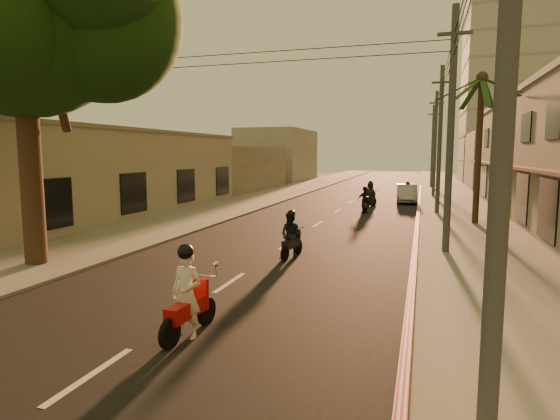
{
  "coord_description": "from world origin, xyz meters",
  "views": [
    {
      "loc": [
        5.28,
        -10.28,
        3.77
      ],
      "look_at": [
        -0.4,
        8.33,
        1.41
      ],
      "focal_mm": 30.0,
      "sensor_mm": 36.0,
      "label": 1
    }
  ],
  "objects_px": {
    "scooter_red": "(187,297)",
    "scooter_far_a": "(370,195)",
    "scooter_mid_b": "(365,201)",
    "parked_car": "(407,194)",
    "scooter_far_b": "(407,193)",
    "broadleaf_tree": "(34,3)",
    "scooter_mid_a": "(291,236)",
    "palm_tree": "(482,86)"
  },
  "relations": [
    {
      "from": "scooter_mid_a",
      "to": "parked_car",
      "type": "xyz_separation_m",
      "value": [
        3.34,
        21.01,
        -0.1
      ]
    },
    {
      "from": "scooter_red",
      "to": "scooter_far_a",
      "type": "bearing_deg",
      "value": 92.72
    },
    {
      "from": "scooter_mid_a",
      "to": "parked_car",
      "type": "distance_m",
      "value": 21.27
    },
    {
      "from": "scooter_red",
      "to": "scooter_mid_a",
      "type": "distance_m",
      "value": 7.68
    },
    {
      "from": "scooter_red",
      "to": "scooter_mid_b",
      "type": "bearing_deg",
      "value": 92.24
    },
    {
      "from": "scooter_mid_a",
      "to": "palm_tree",
      "type": "bearing_deg",
      "value": 62.74
    },
    {
      "from": "broadleaf_tree",
      "to": "scooter_mid_b",
      "type": "relative_size",
      "value": 6.99
    },
    {
      "from": "broadleaf_tree",
      "to": "scooter_far_a",
      "type": "bearing_deg",
      "value": 68.34
    },
    {
      "from": "parked_car",
      "to": "scooter_mid_a",
      "type": "bearing_deg",
      "value": -102.13
    },
    {
      "from": "scooter_far_a",
      "to": "scooter_red",
      "type": "bearing_deg",
      "value": -73.84
    },
    {
      "from": "palm_tree",
      "to": "scooter_red",
      "type": "xyz_separation_m",
      "value": [
        -7.24,
        -17.97,
        -6.29
      ]
    },
    {
      "from": "broadleaf_tree",
      "to": "scooter_far_b",
      "type": "height_order",
      "value": "broadleaf_tree"
    },
    {
      "from": "scooter_red",
      "to": "scooter_mid_a",
      "type": "bearing_deg",
      "value": 94.53
    },
    {
      "from": "scooter_red",
      "to": "parked_car",
      "type": "relative_size",
      "value": 0.46
    },
    {
      "from": "scooter_mid_b",
      "to": "parked_car",
      "type": "height_order",
      "value": "scooter_mid_b"
    },
    {
      "from": "scooter_red",
      "to": "scooter_far_b",
      "type": "relative_size",
      "value": 1.2
    },
    {
      "from": "scooter_far_a",
      "to": "scooter_mid_a",
      "type": "bearing_deg",
      "value": -74.63
    },
    {
      "from": "scooter_red",
      "to": "scooter_far_a",
      "type": "height_order",
      "value": "scooter_red"
    },
    {
      "from": "scooter_far_b",
      "to": "parked_car",
      "type": "height_order",
      "value": "scooter_far_b"
    },
    {
      "from": "scooter_far_b",
      "to": "scooter_far_a",
      "type": "bearing_deg",
      "value": -121.63
    },
    {
      "from": "scooter_mid_a",
      "to": "scooter_mid_b",
      "type": "bearing_deg",
      "value": 93.59
    },
    {
      "from": "scooter_far_b",
      "to": "parked_car",
      "type": "bearing_deg",
      "value": -95.75
    },
    {
      "from": "broadleaf_tree",
      "to": "palm_tree",
      "type": "bearing_deg",
      "value": 43.48
    },
    {
      "from": "palm_tree",
      "to": "scooter_far_a",
      "type": "xyz_separation_m",
      "value": [
        -6.23,
        7.24,
        -6.31
      ]
    },
    {
      "from": "parked_car",
      "to": "broadleaf_tree",
      "type": "bearing_deg",
      "value": -116.79
    },
    {
      "from": "palm_tree",
      "to": "parked_car",
      "type": "distance_m",
      "value": 13.08
    },
    {
      "from": "scooter_mid_a",
      "to": "scooter_mid_b",
      "type": "xyz_separation_m",
      "value": [
        0.97,
        13.9,
        -0.04
      ]
    },
    {
      "from": "scooter_far_a",
      "to": "scooter_mid_b",
      "type": "bearing_deg",
      "value": -70.99
    },
    {
      "from": "palm_tree",
      "to": "scooter_red",
      "type": "bearing_deg",
      "value": -111.93
    },
    {
      "from": "broadleaf_tree",
      "to": "scooter_mid_b",
      "type": "distance_m",
      "value": 20.86
    },
    {
      "from": "broadleaf_tree",
      "to": "parked_car",
      "type": "bearing_deg",
      "value": 66.32
    },
    {
      "from": "broadleaf_tree",
      "to": "scooter_red",
      "type": "relative_size",
      "value": 6.08
    },
    {
      "from": "parked_car",
      "to": "scooter_far_b",
      "type": "bearing_deg",
      "value": 80.01
    },
    {
      "from": "scooter_far_a",
      "to": "scooter_far_b",
      "type": "relative_size",
      "value": 1.12
    },
    {
      "from": "palm_tree",
      "to": "scooter_mid_b",
      "type": "xyz_separation_m",
      "value": [
        -6.2,
        3.6,
        -6.39
      ]
    },
    {
      "from": "palm_tree",
      "to": "scooter_mid_a",
      "type": "height_order",
      "value": "palm_tree"
    },
    {
      "from": "broadleaf_tree",
      "to": "scooter_mid_b",
      "type": "xyz_separation_m",
      "value": [
        8.41,
        17.46,
        -7.72
      ]
    },
    {
      "from": "scooter_red",
      "to": "scooter_far_b",
      "type": "xyz_separation_m",
      "value": [
        3.44,
        28.99,
        -0.12
      ]
    },
    {
      "from": "scooter_mid_a",
      "to": "parked_car",
      "type": "bearing_deg",
      "value": 88.58
    },
    {
      "from": "scooter_mid_b",
      "to": "scooter_far_b",
      "type": "relative_size",
      "value": 1.05
    },
    {
      "from": "broadleaf_tree",
      "to": "parked_car",
      "type": "height_order",
      "value": "broadleaf_tree"
    },
    {
      "from": "palm_tree",
      "to": "scooter_far_a",
      "type": "distance_m",
      "value": 11.45
    }
  ]
}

